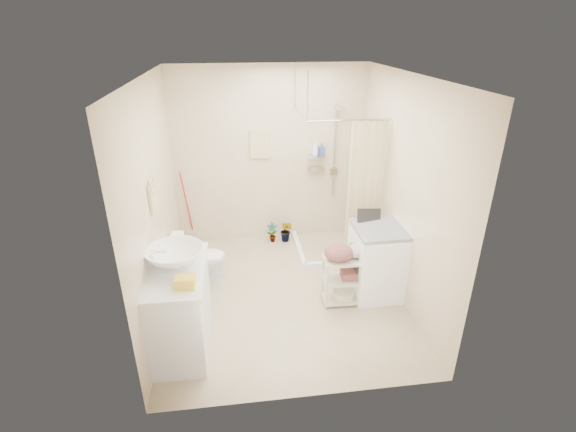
% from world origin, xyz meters
% --- Properties ---
extents(floor, '(3.20, 3.20, 0.00)m').
position_xyz_m(floor, '(0.00, 0.00, 0.00)').
color(floor, '#BDAE8E').
rests_on(floor, ground).
extents(ceiling, '(2.80, 3.20, 0.04)m').
position_xyz_m(ceiling, '(0.00, 0.00, 2.60)').
color(ceiling, silver).
rests_on(ceiling, ground).
extents(wall_back, '(2.80, 0.04, 2.60)m').
position_xyz_m(wall_back, '(0.00, 1.60, 1.30)').
color(wall_back, beige).
rests_on(wall_back, ground).
extents(wall_front, '(2.80, 0.04, 2.60)m').
position_xyz_m(wall_front, '(0.00, -1.60, 1.30)').
color(wall_front, beige).
rests_on(wall_front, ground).
extents(wall_left, '(0.04, 3.20, 2.60)m').
position_xyz_m(wall_left, '(-1.40, 0.00, 1.30)').
color(wall_left, beige).
rests_on(wall_left, ground).
extents(wall_right, '(0.04, 3.20, 2.60)m').
position_xyz_m(wall_right, '(1.40, 0.00, 1.30)').
color(wall_right, beige).
rests_on(wall_right, ground).
extents(vanity, '(0.60, 1.06, 0.92)m').
position_xyz_m(vanity, '(-1.16, -0.76, 0.46)').
color(vanity, silver).
rests_on(vanity, ground).
extents(sink, '(0.70, 0.70, 0.19)m').
position_xyz_m(sink, '(-1.15, -0.70, 1.02)').
color(sink, white).
rests_on(sink, vanity).
extents(counter_basket, '(0.19, 0.15, 0.10)m').
position_xyz_m(counter_basket, '(-1.02, -1.07, 0.97)').
color(counter_basket, gold).
rests_on(counter_basket, vanity).
extents(floor_basket, '(0.31, 0.28, 0.14)m').
position_xyz_m(floor_basket, '(-1.01, -1.09, 0.07)').
color(floor_basket, gold).
rests_on(floor_basket, ground).
extents(toilet, '(0.66, 0.38, 0.68)m').
position_xyz_m(toilet, '(-1.04, 0.43, 0.34)').
color(toilet, white).
rests_on(toilet, ground).
extents(mop, '(0.15, 0.15, 1.19)m').
position_xyz_m(mop, '(-1.29, 1.50, 0.60)').
color(mop, '#B32826').
rests_on(mop, ground).
extents(potted_plant_a, '(0.17, 0.12, 0.31)m').
position_xyz_m(potted_plant_a, '(-0.01, 1.40, 0.16)').
color(potted_plant_a, brown).
rests_on(potted_plant_a, ground).
extents(potted_plant_b, '(0.25, 0.25, 0.35)m').
position_xyz_m(potted_plant_b, '(0.21, 1.38, 0.18)').
color(potted_plant_b, maroon).
rests_on(potted_plant_b, ground).
extents(hanging_towel, '(0.28, 0.03, 0.42)m').
position_xyz_m(hanging_towel, '(-0.15, 1.58, 1.50)').
color(hanging_towel, '#C7BB8F').
rests_on(hanging_towel, wall_back).
extents(towel_ring, '(0.04, 0.22, 0.34)m').
position_xyz_m(towel_ring, '(-1.38, -0.20, 1.47)').
color(towel_ring, '#D4BD82').
rests_on(towel_ring, wall_left).
extents(tp_holder, '(0.08, 0.12, 0.14)m').
position_xyz_m(tp_holder, '(-1.36, 0.05, 0.72)').
color(tp_holder, white).
rests_on(tp_holder, wall_left).
extents(shower, '(1.10, 1.10, 2.10)m').
position_xyz_m(shower, '(0.85, 1.05, 1.05)').
color(shower, white).
rests_on(shower, ground).
extents(shampoo_bottle_a, '(0.09, 0.09, 0.21)m').
position_xyz_m(shampoo_bottle_a, '(0.65, 1.51, 1.42)').
color(shampoo_bottle_a, white).
rests_on(shampoo_bottle_a, shower).
extents(shampoo_bottle_b, '(0.09, 0.09, 0.17)m').
position_xyz_m(shampoo_bottle_b, '(0.75, 1.54, 1.40)').
color(shampoo_bottle_b, '#324F98').
rests_on(shampoo_bottle_b, shower).
extents(washing_machine, '(0.61, 0.63, 0.89)m').
position_xyz_m(washing_machine, '(1.14, -0.10, 0.45)').
color(washing_machine, white).
rests_on(washing_machine, ground).
extents(laundry_rack, '(0.52, 0.32, 0.71)m').
position_xyz_m(laundry_rack, '(0.70, -0.24, 0.35)').
color(laundry_rack, beige).
rests_on(laundry_rack, ground).
extents(ironing_board, '(0.32, 0.15, 1.08)m').
position_xyz_m(ironing_board, '(1.03, -0.01, 0.54)').
color(ironing_board, black).
rests_on(ironing_board, ground).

